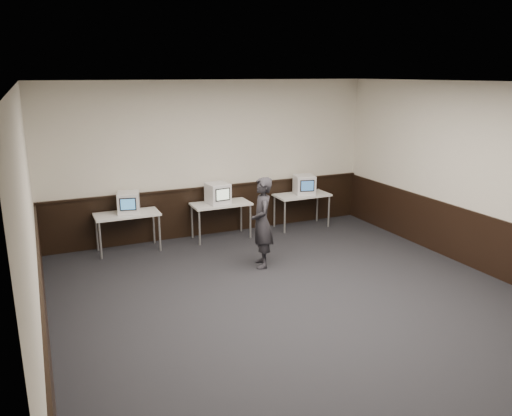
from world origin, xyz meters
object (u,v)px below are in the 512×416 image
Objects in this scene: emac_center at (218,193)px; desk_left at (127,217)px; desk_center at (221,206)px; desk_right at (302,197)px; emac_left at (129,203)px; person at (262,223)px; emac_right at (304,185)px.

desk_left is at bearing 173.92° from emac_center.
desk_left is at bearing 180.00° from desk_center.
emac_left is (-3.75, 0.03, 0.27)m from desk_right.
person is at bearing -90.23° from emac_center.
emac_right reaches higher than emac_left.
emac_left is at bearing 179.59° from desk_right.
emac_left is 0.31× the size of person.
desk_left is 1.86m from emac_center.
person is (1.97, -1.79, -0.15)m from emac_left.
desk_center is 2.29× the size of emac_right.
desk_left is at bearing 180.00° from desk_right.
desk_center is 1.77m from person.
desk_left is 2.68m from person.
desk_left is 1.00× the size of desk_center.
emac_right is at bearing 149.96° from person.
desk_left is at bearing -167.33° from emac_right.
desk_center and desk_right have the same top height.
emac_center is at bearing -0.10° from desk_left.
desk_left is 0.75× the size of person.
emac_center is (1.79, -0.03, 0.01)m from emac_left.
emac_right is at bearing 0.42° from desk_right.
person is (-1.84, -1.76, -0.16)m from emac_right.
desk_center is 1.97m from emac_right.
desk_left is at bearing -115.01° from person.
desk_center is 1.00× the size of desk_right.
emac_right is (1.95, 0.00, 0.28)m from desk_center.
emac_left is 3.80m from emac_right.
emac_center is (-1.96, -0.00, 0.28)m from desk_right.
emac_left is at bearing -116.15° from person.
desk_left is at bearing -138.11° from emac_left.
person reaches higher than emac_right.
emac_center reaches higher than desk_right.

